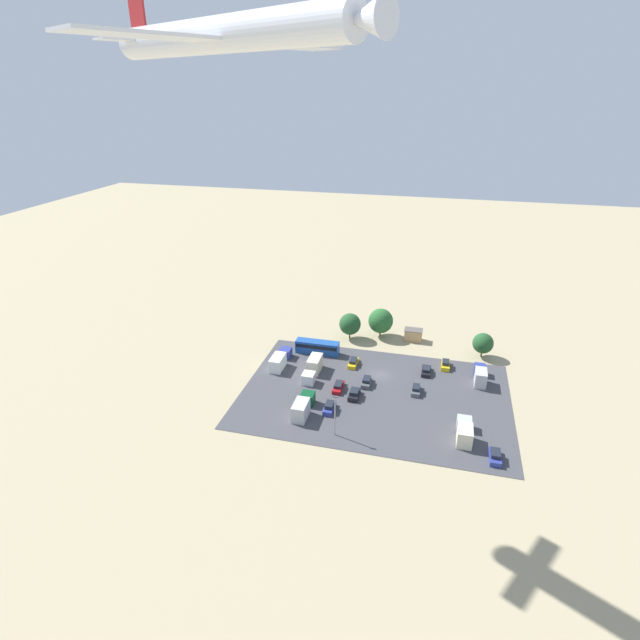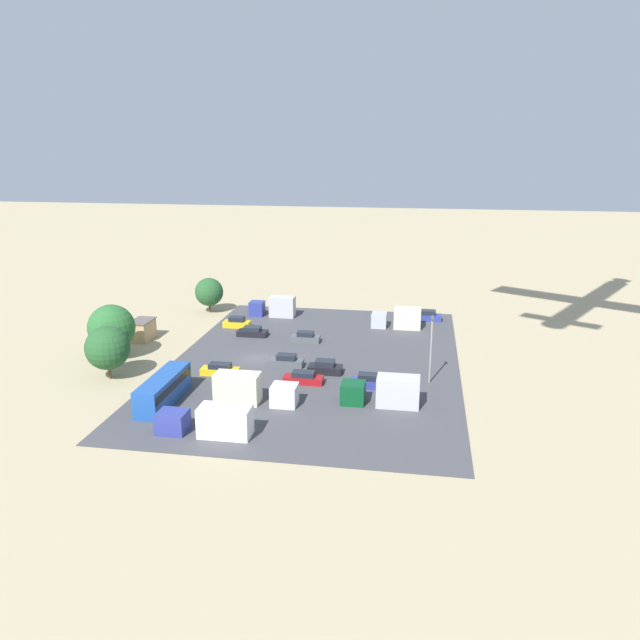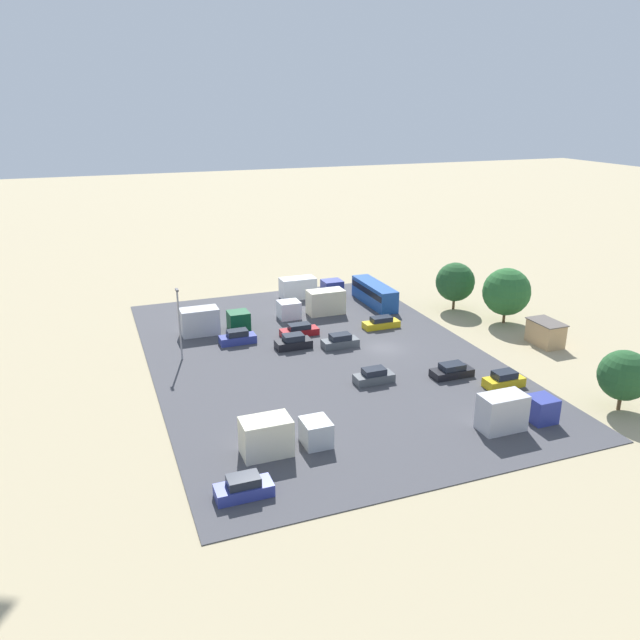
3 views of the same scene
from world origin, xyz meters
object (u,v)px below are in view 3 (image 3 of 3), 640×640
Objects in this scene: bus at (374,293)px; parked_truck_1 at (513,411)px; parked_car_3 at (299,330)px; parked_truck_0 at (315,304)px; parked_car_6 at (244,488)px; parked_truck_2 at (211,321)px; parked_truck_4 at (281,435)px; parked_car_4 at (381,323)px; shed_building at (545,333)px; parked_truck_3 at (308,288)px; parked_car_2 at (293,342)px; parked_car_5 at (340,341)px; parked_car_8 at (452,371)px; parked_car_0 at (238,338)px; parked_car_1 at (504,380)px; parked_car_7 at (374,376)px.

bus is 1.36× the size of parked_truck_1.
parked_car_3 is 0.52× the size of parked_truck_0.
parked_truck_2 is at bearing 172.40° from parked_car_6.
parked_truck_0 is 34.72m from parked_truck_4.
parked_car_4 is at bearing 69.73° from bus.
parked_truck_3 is (27.76, 19.85, -0.01)m from shed_building.
parked_car_2 is 0.56× the size of parked_truck_4.
parked_car_5 is 0.97× the size of parked_car_8.
bus reaches higher than parked_car_0.
parked_car_3 is (3.69, -2.00, -0.09)m from parked_car_2.
parked_car_8 is at bearing -147.43° from parked_car_3.
parked_truck_1 is 0.79× the size of parked_truck_3.
bus is at bearing 141.16° from parked_car_5.
parked_car_5 is (15.80, 11.27, -0.03)m from parked_car_1.
parked_car_3 is at bearing -148.79° from parked_car_5.
parked_car_4 is (-1.10, -10.60, -0.01)m from parked_car_3.
parked_truck_2 is (21.86, 20.85, 0.91)m from parked_car_8.
parked_car_4 is at bearing 138.84° from parked_truck_4.
bus is 1.08× the size of parked_truck_3.
parked_truck_0 is (10.28, -6.56, 0.80)m from parked_car_2.
parked_car_5 is 30.28m from parked_car_6.
parked_car_3 is 1.11× the size of parked_car_6.
parked_car_5 is at bearing 145.60° from parked_truck_4.
parked_truck_2 is at bearing -58.54° from parked_truck_3.
parked_car_4 is at bearing 119.69° from parked_car_5.
parked_car_2 is (-3.76, -5.72, 0.00)m from parked_car_0.
shed_building is at bearing -75.09° from parked_car_8.
parked_car_5 is at bearing -163.21° from parked_truck_1.
parked_car_5 is (-5.31, -3.22, 0.05)m from parked_car_3.
parked_car_8 is (-25.17, 3.05, -1.03)m from bus.
parked_car_6 reaches higher than parked_car_5.
parked_truck_1 is (-15.19, 16.08, 0.13)m from shed_building.
parked_truck_0 is (23.70, 6.37, 0.91)m from parked_car_8.
parked_car_0 is at bearing 167.16° from parked_car_6.
parked_car_0 is 0.97× the size of parked_car_8.
parked_truck_3 reaches higher than parked_car_3.
parked_car_0 is at bearing -133.63° from parked_car_1.
parked_car_6 is 28.47m from parked_car_8.
parked_car_1 is 0.88× the size of parked_car_3.
parked_truck_3 is at bearing 171.07° from parked_car_5.
bus is 1.11× the size of parked_truck_0.
parked_car_7 is (-11.86, -4.70, -0.06)m from parked_car_2.
parked_car_7 is at bearing 125.88° from parked_truck_4.
parked_truck_2 reaches higher than bus.
parked_truck_0 is 1.22× the size of parked_truck_1.
parked_truck_0 is at bearing -34.70° from parked_car_3.
parked_car_6 is at bearing 112.40° from shed_building.
parked_car_2 is at bearing -153.68° from parked_truck_1.
parked_car_7 is (-10.24, 0.52, -0.02)m from parked_car_5.
parked_car_0 is at bearing -147.75° from parked_truck_1.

